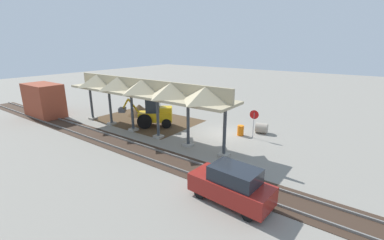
{
  "coord_description": "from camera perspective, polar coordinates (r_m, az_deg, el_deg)",
  "views": [
    {
      "loc": [
        -10.37,
        19.15,
        7.69
      ],
      "look_at": [
        1.79,
        2.53,
        1.6
      ],
      "focal_mm": 24.0,
      "sensor_mm": 36.0,
      "label": 1
    }
  ],
  "objects": [
    {
      "name": "ground_plane",
      "position": [
        23.1,
        7.32,
        -3.11
      ],
      "size": [
        120.0,
        120.0,
        0.0
      ],
      "primitive_type": "plane",
      "color": "gray"
    },
    {
      "name": "dirt_work_zone",
      "position": [
        27.56,
        -9.94,
        0.03
      ],
      "size": [
        10.49,
        7.0,
        0.01
      ],
      "primitive_type": "cube",
      "color": "#4C3823",
      "rests_on": "ground"
    },
    {
      "name": "platform_canopy",
      "position": [
        22.31,
        -10.83,
        7.08
      ],
      "size": [
        17.15,
        3.2,
        4.9
      ],
      "color": "#9E998E",
      "rests_on": "ground"
    },
    {
      "name": "rail_tracks",
      "position": [
        17.66,
        -4.11,
        -9.28
      ],
      "size": [
        60.0,
        2.58,
        0.15
      ],
      "color": "slate",
      "rests_on": "ground"
    },
    {
      "name": "stop_sign",
      "position": [
        22.1,
        13.6,
        0.42
      ],
      "size": [
        0.76,
        0.13,
        2.43
      ],
      "color": "gray",
      "rests_on": "ground"
    },
    {
      "name": "backhoe",
      "position": [
        25.02,
        -8.47,
        1.43
      ],
      "size": [
        4.67,
        3.99,
        2.82
      ],
      "color": "#EAB214",
      "rests_on": "ground"
    },
    {
      "name": "dirt_mound",
      "position": [
        29.81,
        -11.56,
        1.18
      ],
      "size": [
        5.74,
        5.74,
        2.39
      ],
      "primitive_type": "cone",
      "color": "#4C3823",
      "rests_on": "ground"
    },
    {
      "name": "concrete_pipe",
      "position": [
        23.88,
        15.21,
        -1.75
      ],
      "size": [
        1.19,
        1.11,
        0.92
      ],
      "color": "#9E9384",
      "rests_on": "ground"
    },
    {
      "name": "brick_utility_building",
      "position": [
        32.43,
        -30.02,
        3.8
      ],
      "size": [
        4.52,
        2.6,
        3.61
      ],
      "primitive_type": "cube",
      "color": "brown",
      "rests_on": "ground"
    },
    {
      "name": "distant_parked_car",
      "position": [
        13.28,
        8.8,
        -14.07
      ],
      "size": [
        4.31,
        2.02,
        1.98
      ],
      "color": "maroon",
      "rests_on": "ground"
    },
    {
      "name": "traffic_barrel",
      "position": [
        22.85,
        10.73,
        -2.29
      ],
      "size": [
        0.56,
        0.56,
        0.9
      ],
      "primitive_type": "cylinder",
      "color": "orange",
      "rests_on": "ground"
    }
  ]
}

